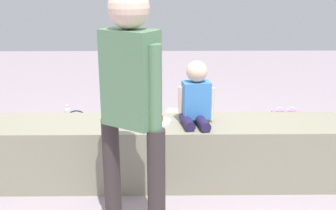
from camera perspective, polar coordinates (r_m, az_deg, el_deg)
The scene contains 12 objects.
ground_plane at distance 3.39m, azimuth -1.06°, elevation -10.35°, with size 12.00×12.00×0.00m, color #9D8E97.
concrete_ledge at distance 3.28m, azimuth -1.09°, elevation -6.53°, with size 2.91×0.51×0.49m, color gray.
child_seated at distance 3.13m, azimuth 3.92°, elevation 1.21°, with size 0.28×0.33×0.48m.
adult_standing at distance 2.41m, azimuth -5.17°, elevation 1.54°, with size 0.40×0.33×1.53m.
cake_plate at distance 3.19m, azimuth -1.53°, elevation -2.03°, with size 0.22×0.22×0.07m.
gift_bag at distance 4.22m, azimuth 15.86°, elevation -2.90°, with size 0.26×0.09×0.36m.
railing_post at distance 4.86m, azimuth -5.80°, elevation 3.70°, with size 0.36×0.36×1.14m.
water_bottle_near_gift at distance 4.66m, azimuth -13.76°, elevation -1.48°, with size 0.07×0.07×0.23m.
party_cup_red at distance 4.72m, azimuth -16.58°, elevation -2.18°, with size 0.08×0.08×0.10m, color red.
cake_box_white at distance 4.57m, azimuth 1.36°, elevation -1.91°, with size 0.28×0.34×0.13m, color white.
handbag_black_leather at distance 4.23m, azimuth -12.45°, elevation -3.38°, with size 0.32×0.10×0.31m.
handbag_brown_canvas at distance 3.91m, azimuth -3.12°, elevation -4.45°, with size 0.30×0.13×0.35m.
Camera 1 is at (0.03, -3.00, 1.59)m, focal length 43.81 mm.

